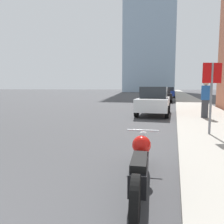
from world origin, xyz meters
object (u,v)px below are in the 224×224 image
object	(u,v)px
motorcycle	(140,163)
parked_car_black	(163,95)
pedestrian	(205,98)
parked_car_blue	(169,92)
parked_car_yellow	(169,91)
parked_car_white	(154,101)
stop_sign	(212,86)

from	to	relation	value
motorcycle	parked_car_black	xyz separation A→B (m)	(-0.75, 21.36, 0.45)
pedestrian	parked_car_blue	bearing A→B (deg)	95.16
parked_car_black	parked_car_yellow	bearing A→B (deg)	86.57
parked_car_white	pedestrian	distance (m)	3.04
parked_car_blue	parked_car_white	bearing A→B (deg)	-91.33
parked_car_white	parked_car_blue	bearing A→B (deg)	89.61
parked_car_yellow	pedestrian	xyz separation A→B (m)	(2.60, -36.06, 0.20)
parked_car_white	stop_sign	bearing A→B (deg)	-68.20
parked_car_white	pedestrian	bearing A→B (deg)	-33.36
pedestrian	parked_car_white	bearing A→B (deg)	146.39
parked_car_blue	motorcycle	bearing A→B (deg)	-90.03
motorcycle	parked_car_yellow	size ratio (longest dim) A/B	0.57
parked_car_white	parked_car_yellow	xyz separation A→B (m)	(-0.07, 34.38, 0.06)
parked_car_yellow	stop_sign	world-z (taller)	stop_sign
stop_sign	pedestrian	world-z (taller)	stop_sign
parked_car_white	parked_car_yellow	world-z (taller)	parked_car_yellow
parked_car_white	parked_car_yellow	bearing A→B (deg)	90.37
pedestrian	parked_car_yellow	bearing A→B (deg)	94.12
parked_car_white	pedestrian	world-z (taller)	pedestrian
motorcycle	pedestrian	bearing A→B (deg)	70.76
motorcycle	parked_car_white	size ratio (longest dim) A/B	0.62
stop_sign	pedestrian	size ratio (longest dim) A/B	1.22
parked_car_black	motorcycle	bearing A→B (deg)	-91.31
parked_car_blue	pedestrian	distance (m)	25.18
parked_car_black	pedestrian	world-z (taller)	pedestrian
parked_car_yellow	stop_sign	size ratio (longest dim) A/B	2.08
motorcycle	parked_car_blue	distance (m)	32.77
parked_car_white	parked_car_blue	distance (m)	23.40
parked_car_blue	parked_car_yellow	xyz separation A→B (m)	(-0.33, 10.98, 0.03)
parked_car_yellow	parked_car_black	bearing A→B (deg)	-87.95
parked_car_white	stop_sign	world-z (taller)	stop_sign
motorcycle	pedestrian	size ratio (longest dim) A/B	1.46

